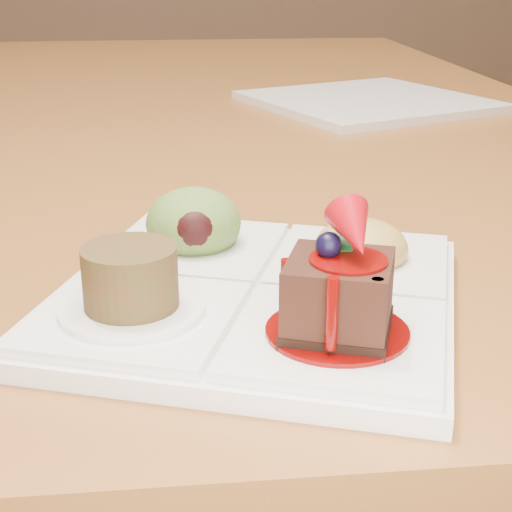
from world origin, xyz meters
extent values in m
plane|color=brown|center=(0.00, 0.00, 0.00)|extent=(6.00, 6.00, 0.00)
cube|color=brown|center=(0.00, 0.00, 0.73)|extent=(1.00, 1.80, 0.04)
cylinder|color=brown|center=(-0.44, 0.84, 0.35)|extent=(0.06, 0.06, 0.71)
cylinder|color=brown|center=(0.44, 0.84, 0.35)|extent=(0.06, 0.06, 0.71)
cylinder|color=black|center=(0.39, 0.04, 0.23)|extent=(0.04, 0.04, 0.46)
cylinder|color=black|center=(0.41, 0.42, 0.23)|extent=(0.04, 0.04, 0.46)
cube|color=white|center=(-0.01, -0.73, 0.76)|extent=(0.30, 0.30, 0.01)
cube|color=white|center=(0.02, -0.81, 0.77)|extent=(0.14, 0.14, 0.01)
cube|color=white|center=(-0.09, -0.77, 0.77)|extent=(0.14, 0.14, 0.01)
cube|color=white|center=(-0.05, -0.66, 0.77)|extent=(0.14, 0.14, 0.01)
cube|color=white|center=(0.06, -0.70, 0.77)|extent=(0.14, 0.14, 0.01)
cylinder|color=#5C0403|center=(0.02, -0.81, 0.77)|extent=(0.08, 0.08, 0.00)
cube|color=black|center=(0.02, -0.81, 0.77)|extent=(0.07, 0.07, 0.01)
cube|color=black|center=(0.02, -0.81, 0.79)|extent=(0.07, 0.07, 0.03)
cylinder|color=#5C0403|center=(0.02, -0.81, 0.81)|extent=(0.04, 0.04, 0.00)
sphere|color=black|center=(0.02, -0.80, 0.82)|extent=(0.01, 0.01, 0.01)
cone|color=#990911|center=(0.03, -0.81, 0.83)|extent=(0.03, 0.04, 0.03)
cube|color=#104217|center=(0.02, -0.79, 0.82)|extent=(0.01, 0.01, 0.01)
cube|color=#104217|center=(0.02, -0.79, 0.82)|extent=(0.02, 0.02, 0.01)
cylinder|color=#5C0403|center=(0.01, -0.83, 0.79)|extent=(0.01, 0.01, 0.04)
cylinder|color=#5C0403|center=(0.03, -0.83, 0.79)|extent=(0.01, 0.01, 0.03)
cylinder|color=#5C0403|center=(0.00, -0.80, 0.79)|extent=(0.01, 0.01, 0.03)
cylinder|color=white|center=(-0.09, -0.77, 0.77)|extent=(0.08, 0.08, 0.00)
cylinder|color=#4F2616|center=(-0.09, -0.77, 0.79)|extent=(0.05, 0.05, 0.03)
cylinder|color=#482F0F|center=(-0.09, -0.77, 0.80)|extent=(0.04, 0.04, 0.00)
ellipsoid|color=olive|center=(-0.05, -0.66, 0.78)|extent=(0.07, 0.07, 0.05)
ellipsoid|color=black|center=(-0.05, -0.68, 0.78)|extent=(0.03, 0.02, 0.03)
ellipsoid|color=#A97D3D|center=(0.06, -0.70, 0.77)|extent=(0.06, 0.06, 0.04)
cube|color=orange|center=(0.07, -0.69, 0.78)|extent=(0.02, 0.02, 0.01)
cube|color=#476A17|center=(0.07, -0.68, 0.78)|extent=(0.02, 0.02, 0.01)
cube|color=orange|center=(0.05, -0.69, 0.78)|extent=(0.02, 0.02, 0.01)
cube|color=#476A17|center=(0.05, -0.70, 0.78)|extent=(0.02, 0.02, 0.01)
cube|color=orange|center=(0.05, -0.71, 0.78)|extent=(0.02, 0.02, 0.01)
cube|color=#476A17|center=(0.06, -0.71, 0.78)|extent=(0.02, 0.02, 0.01)
cube|color=orange|center=(0.07, -0.71, 0.78)|extent=(0.02, 0.02, 0.01)
cube|color=white|center=(0.22, -0.06, 0.76)|extent=(0.38, 0.38, 0.01)
camera|label=1|loc=(-0.06, -1.17, 0.95)|focal=55.00mm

